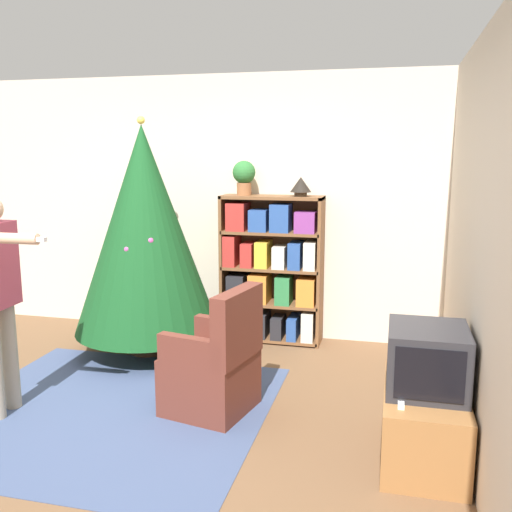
{
  "coord_description": "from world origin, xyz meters",
  "views": [
    {
      "loc": [
        1.58,
        -3.21,
        1.85
      ],
      "look_at": [
        0.54,
        1.03,
        1.05
      ],
      "focal_mm": 40.0,
      "sensor_mm": 36.0,
      "label": 1
    }
  ],
  "objects_px": {
    "television": "(427,359)",
    "table_lamp": "(301,185)",
    "bookshelf": "(271,271)",
    "armchair": "(215,368)",
    "potted_plant": "(244,175)",
    "christmas_tree": "(145,230)"
  },
  "relations": [
    {
      "from": "armchair",
      "to": "potted_plant",
      "type": "distance_m",
      "value": 2.1
    },
    {
      "from": "television",
      "to": "table_lamp",
      "type": "bearing_deg",
      "value": 119.42
    },
    {
      "from": "bookshelf",
      "to": "potted_plant",
      "type": "relative_size",
      "value": 4.37
    },
    {
      "from": "bookshelf",
      "to": "armchair",
      "type": "bearing_deg",
      "value": -92.02
    },
    {
      "from": "television",
      "to": "table_lamp",
      "type": "relative_size",
      "value": 2.58
    },
    {
      "from": "bookshelf",
      "to": "table_lamp",
      "type": "distance_m",
      "value": 0.88
    },
    {
      "from": "potted_plant",
      "to": "television",
      "type": "bearing_deg",
      "value": -49.73
    },
    {
      "from": "christmas_tree",
      "to": "table_lamp",
      "type": "xyz_separation_m",
      "value": [
        1.32,
        0.6,
        0.39
      ]
    },
    {
      "from": "potted_plant",
      "to": "table_lamp",
      "type": "xyz_separation_m",
      "value": [
        0.55,
        0.0,
        -0.09
      ]
    },
    {
      "from": "television",
      "to": "armchair",
      "type": "height_order",
      "value": "armchair"
    },
    {
      "from": "christmas_tree",
      "to": "armchair",
      "type": "relative_size",
      "value": 2.34
    },
    {
      "from": "christmas_tree",
      "to": "table_lamp",
      "type": "height_order",
      "value": "christmas_tree"
    },
    {
      "from": "television",
      "to": "table_lamp",
      "type": "height_order",
      "value": "table_lamp"
    },
    {
      "from": "bookshelf",
      "to": "christmas_tree",
      "type": "xyz_separation_m",
      "value": [
        -1.05,
        -0.59,
        0.45
      ]
    },
    {
      "from": "christmas_tree",
      "to": "armchair",
      "type": "height_order",
      "value": "christmas_tree"
    },
    {
      "from": "bookshelf",
      "to": "potted_plant",
      "type": "xyz_separation_m",
      "value": [
        -0.27,
        0.01,
        0.92
      ]
    },
    {
      "from": "bookshelf",
      "to": "armchair",
      "type": "distance_m",
      "value": 1.67
    },
    {
      "from": "bookshelf",
      "to": "table_lamp",
      "type": "height_order",
      "value": "table_lamp"
    },
    {
      "from": "bookshelf",
      "to": "armchair",
      "type": "xyz_separation_m",
      "value": [
        -0.06,
        -1.63,
        -0.38
      ]
    },
    {
      "from": "potted_plant",
      "to": "christmas_tree",
      "type": "bearing_deg",
      "value": -142.14
    },
    {
      "from": "bookshelf",
      "to": "christmas_tree",
      "type": "distance_m",
      "value": 1.28
    },
    {
      "from": "television",
      "to": "potted_plant",
      "type": "height_order",
      "value": "potted_plant"
    }
  ]
}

